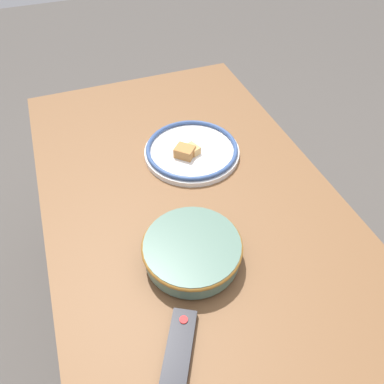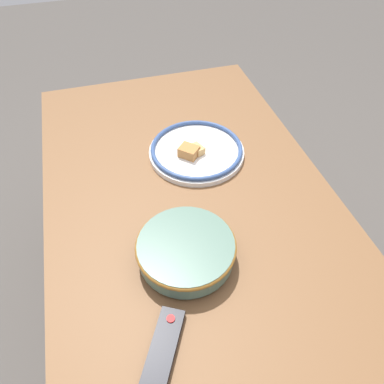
% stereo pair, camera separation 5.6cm
% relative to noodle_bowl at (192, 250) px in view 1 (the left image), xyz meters
% --- Properties ---
extents(ground_plane, '(8.00, 8.00, 0.00)m').
position_rel_noodle_bowl_xyz_m(ground_plane, '(0.19, -0.07, -0.78)').
color(ground_plane, '#4C4742').
extents(dining_table, '(1.46, 0.84, 0.74)m').
position_rel_noodle_bowl_xyz_m(dining_table, '(0.19, -0.07, -0.12)').
color(dining_table, brown).
rests_on(dining_table, ground_plane).
extents(noodle_bowl, '(0.25, 0.25, 0.07)m').
position_rel_noodle_bowl_xyz_m(noodle_bowl, '(0.00, 0.00, 0.00)').
color(noodle_bowl, '#4C6B5B').
rests_on(noodle_bowl, dining_table).
extents(food_plate, '(0.31, 0.31, 0.05)m').
position_rel_noodle_bowl_xyz_m(food_plate, '(0.39, -0.14, -0.02)').
color(food_plate, white).
rests_on(food_plate, dining_table).
extents(tv_remote, '(0.18, 0.13, 0.02)m').
position_rel_noodle_bowl_xyz_m(tv_remote, '(-0.21, 0.11, -0.03)').
color(tv_remote, black).
rests_on(tv_remote, dining_table).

